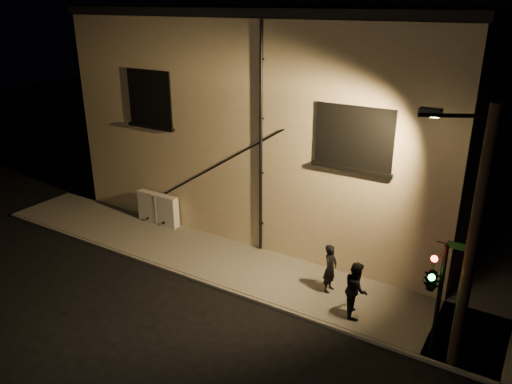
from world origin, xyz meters
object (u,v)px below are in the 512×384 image
Objects in this scene: utility_cabinet at (158,209)px; pedestrian_a at (330,268)px; streetlamp_pole at (469,237)px; pedestrian_b at (356,289)px; traffic_signal at (433,279)px.

utility_cabinet is 1.22× the size of pedestrian_a.
pedestrian_a is 5.14m from streetlamp_pole.
pedestrian_a is 0.24× the size of streetlamp_pole.
pedestrian_a is 0.94× the size of pedestrian_b.
pedestrian_a is 0.49× the size of traffic_signal.
traffic_signal is at bearing -130.72° from pedestrian_b.
traffic_signal is at bearing -177.51° from streetlamp_pole.
streetlamp_pole is at bearing -106.97° from pedestrian_a.
streetlamp_pole is at bearing 2.49° from traffic_signal.
utility_cabinet is at bearing 168.73° from streetlamp_pole.
streetlamp_pole reaches higher than traffic_signal.
utility_cabinet is at bearing 167.95° from traffic_signal.
pedestrian_b is (1.19, -0.81, 0.05)m from pedestrian_a.
pedestrian_b is 0.53× the size of traffic_signal.
pedestrian_b reaches higher than utility_cabinet.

